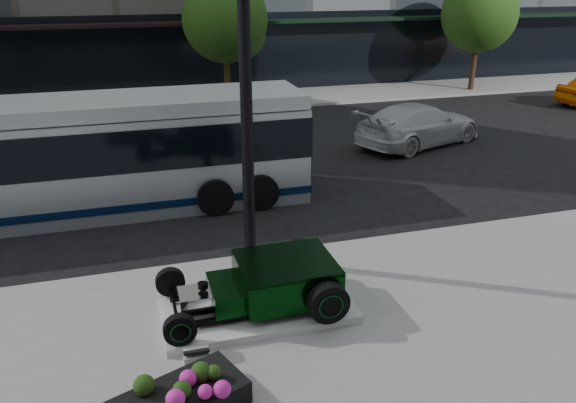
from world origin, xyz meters
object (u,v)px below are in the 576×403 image
object	(u,v)px
transit_bus	(73,157)
hot_rod	(274,281)
flower_planter	(180,400)
white_sedan	(419,124)
lamppost	(246,90)

from	to	relation	value
transit_bus	hot_rod	bearing A→B (deg)	-59.56
transit_bus	flower_planter	bearing A→B (deg)	-78.61
transit_bus	white_sedan	xyz separation A→B (m)	(11.57, 2.98, -0.74)
white_sedan	hot_rod	bearing A→B (deg)	119.18
hot_rod	flower_planter	bearing A→B (deg)	-132.12
flower_planter	white_sedan	xyz separation A→B (m)	(9.89, 11.32, 0.41)
lamppost	hot_rod	bearing A→B (deg)	-90.17
hot_rod	lamppost	xyz separation A→B (m)	(0.01, 1.98, 3.06)
flower_planter	white_sedan	distance (m)	15.03
hot_rod	white_sedan	distance (m)	12.12
hot_rod	white_sedan	bearing A→B (deg)	49.08
hot_rod	transit_bus	size ratio (longest dim) A/B	0.27
flower_planter	transit_bus	world-z (taller)	transit_bus
lamppost	transit_bus	size ratio (longest dim) A/B	0.65
white_sedan	transit_bus	bearing A→B (deg)	84.55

